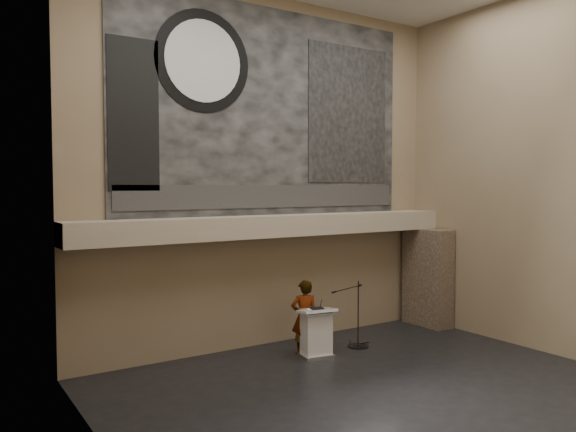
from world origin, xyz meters
TOP-DOWN VIEW (x-y plane):
  - floor at (0.00, 0.00)m, footprint 10.00×10.00m
  - wall_back at (0.00, 4.00)m, footprint 10.00×0.02m
  - wall_left at (-5.00, 0.00)m, footprint 0.02×8.00m
  - wall_right at (5.00, 0.00)m, footprint 0.02×8.00m
  - soffit at (0.00, 3.60)m, footprint 10.00×0.80m
  - sprinkler_left at (-1.60, 3.55)m, footprint 0.04×0.04m
  - sprinkler_right at (1.90, 3.55)m, footprint 0.04×0.04m
  - banner at (0.00, 3.97)m, footprint 8.00×0.05m
  - banner_text_strip at (0.00, 3.93)m, footprint 7.76×0.02m
  - banner_clock_rim at (-1.80, 3.93)m, footprint 2.30×0.02m
  - banner_clock_face at (-1.80, 3.91)m, footprint 1.84×0.02m
  - banner_building_print at (2.40, 3.93)m, footprint 2.60×0.02m
  - banner_brick_print at (-3.40, 3.93)m, footprint 1.10×0.02m
  - stone_pier at (4.65, 3.15)m, footprint 0.60×1.40m
  - lectern at (0.27, 2.44)m, footprint 0.89×0.70m
  - binder at (0.28, 2.43)m, footprint 0.32×0.29m
  - papers at (0.15, 2.44)m, footprint 0.28×0.32m
  - speaker_person at (0.17, 2.77)m, footprint 0.73×0.59m
  - mic_stand at (1.58, 2.54)m, footprint 1.31×0.61m

SIDE VIEW (x-z plane):
  - floor at x=0.00m, z-range 0.00..0.00m
  - mic_stand at x=1.58m, z-range -0.57..1.03m
  - lectern at x=0.27m, z-range -0.02..1.12m
  - speaker_person at x=0.17m, z-range 0.00..1.73m
  - papers at x=0.15m, z-range 1.10..1.10m
  - binder at x=0.28m, z-range 1.10..1.14m
  - stone_pier at x=4.65m, z-range 0.00..2.70m
  - sprinkler_left at x=-1.60m, z-range 2.64..2.70m
  - sprinkler_right at x=1.90m, z-range 2.64..2.70m
  - soffit at x=0.00m, z-range 2.70..3.20m
  - banner_text_strip at x=0.00m, z-range 3.38..3.93m
  - wall_back at x=0.00m, z-range 0.00..8.50m
  - wall_left at x=-5.00m, z-range 0.00..8.50m
  - wall_right at x=5.00m, z-range 0.00..8.50m
  - banner_brick_print at x=-3.40m, z-range 3.80..7.00m
  - banner at x=0.00m, z-range 3.20..8.20m
  - banner_building_print at x=2.40m, z-range 4.00..7.60m
  - banner_clock_rim at x=-1.80m, z-range 5.55..7.85m
  - banner_clock_face at x=-1.80m, z-range 5.78..7.62m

